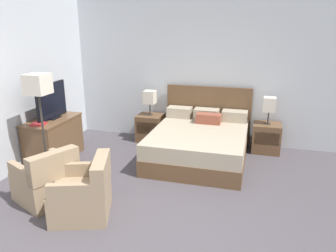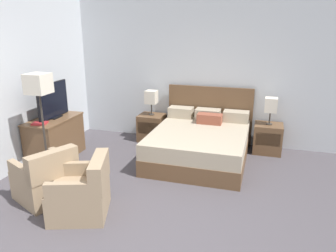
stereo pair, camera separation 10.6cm
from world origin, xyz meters
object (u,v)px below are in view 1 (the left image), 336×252
nightstand_left (150,128)px  table_lamp_right (269,105)px  floor_lamp (38,92)px  table_lamp_left (150,97)px  nightstand_right (266,138)px  armchair_companion (84,194)px  tv (52,101)px  bed (200,142)px  book_red_cover (39,124)px  dresser (54,138)px  armchair_by_window (47,181)px

nightstand_left → table_lamp_right: size_ratio=1.09×
floor_lamp → nightstand_left: bearing=63.6°
table_lamp_left → floor_lamp: 2.33m
nightstand_left → nightstand_right: size_ratio=1.00×
table_lamp_left → armchair_companion: 2.92m
nightstand_right → floor_lamp: floor_lamp is taller
tv → floor_lamp: size_ratio=0.49×
bed → table_lamp_left: size_ratio=3.91×
armchair_companion → book_red_cover: bearing=141.7°
nightstand_left → table_lamp_left: table_lamp_left is taller
nightstand_left → book_red_cover: book_red_cover is taller
dresser → table_lamp_left: bearing=46.0°
table_lamp_right → book_red_cover: size_ratio=2.27×
table_lamp_left → table_lamp_right: bearing=0.0°
book_red_cover → armchair_companion: 1.87m
book_red_cover → tv: bearing=89.4°
table_lamp_right → armchair_companion: (-2.20, -2.85, -0.62)m
bed → book_red_cover: bed is taller
tv → armchair_companion: size_ratio=0.91×
nightstand_left → book_red_cover: size_ratio=2.47×
book_red_cover → armchair_by_window: (0.76, -0.94, -0.47)m
table_lamp_left → floor_lamp: (-1.02, -2.05, 0.45)m
armchair_companion → table_lamp_left: bearing=91.8°
bed → armchair_by_window: bearing=-130.7°
table_lamp_left → tv: size_ratio=0.63×
bed → table_lamp_right: 1.45m
tv → book_red_cover: size_ratio=3.60×
nightstand_left → armchair_companion: size_ratio=0.62×
nightstand_left → tv: (-1.33, -1.33, 0.77)m
tv → armchair_companion: 2.21m
table_lamp_left → armchair_companion: table_lamp_left is taller
nightstand_left → armchair_companion: bearing=-88.2°
table_lamp_left → dresser: (-1.33, -1.38, -0.52)m
bed → nightstand_right: 1.32m
nightstand_left → book_red_cover: (-1.33, -1.73, 0.48)m
nightstand_left → table_lamp_right: bearing=0.0°
tv → nightstand_right: bearing=20.2°
dresser → armchair_by_window: 1.50m
dresser → armchair_companion: (1.42, -1.47, -0.10)m
nightstand_right → dresser: 3.88m
nightstand_right → table_lamp_right: 0.63m
nightstand_right → tv: (-3.62, -1.33, 0.77)m
armchair_by_window → nightstand_right: bearing=42.9°
armchair_by_window → floor_lamp: bearing=125.5°
nightstand_right → tv: size_ratio=0.68×
table_lamp_left → tv: (-1.33, -1.33, 0.13)m
table_lamp_right → dresser: table_lamp_right is taller
bed → table_lamp_right: bearing=30.1°
nightstand_left → tv: 2.03m
bed → armchair_companion: size_ratio=2.24×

